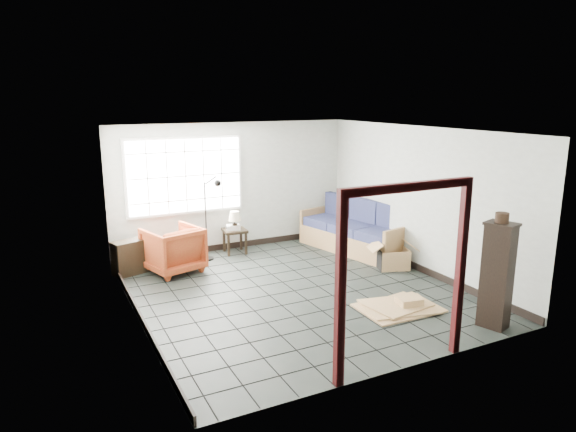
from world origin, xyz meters
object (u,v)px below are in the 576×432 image
side_table (235,233)px  armchair (173,247)px  tall_shelf (497,275)px  futon_sofa (356,232)px

side_table → armchair: bearing=-157.6°
side_table → tall_shelf: tall_shelf is taller
side_table → tall_shelf: size_ratio=0.33×
futon_sofa → tall_shelf: tall_shelf is taller
futon_sofa → tall_shelf: bearing=-108.3°
armchair → futon_sofa: bearing=158.4°
armchair → tall_shelf: size_ratio=0.62×
armchair → side_table: size_ratio=1.86×
side_table → futon_sofa: bearing=-22.0°
futon_sofa → armchair: 3.73m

